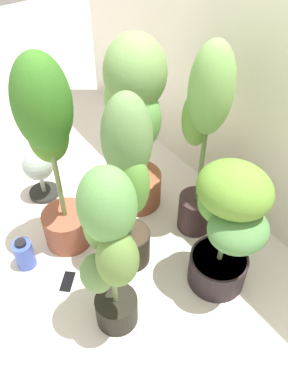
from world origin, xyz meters
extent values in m
plane|color=silver|center=(0.00, 0.00, 0.00)|extent=(8.00, 8.00, 0.00)
cube|color=silver|center=(0.00, 0.86, 1.00)|extent=(3.20, 0.01, 2.00)
cylinder|color=brown|center=(-0.32, 0.39, 0.10)|extent=(0.28, 0.28, 0.20)
cylinder|color=#402C18|center=(-0.32, 0.39, 0.20)|extent=(0.26, 0.26, 0.02)
cylinder|color=#607E4B|center=(-0.32, 0.39, 0.56)|extent=(0.02, 0.02, 0.71)
ellipsoid|color=#739D54|center=(-0.32, 0.39, 0.83)|extent=(0.39, 0.39, 0.37)
ellipsoid|color=#72A750|center=(-0.41, 0.41, 0.64)|extent=(0.25, 0.26, 0.38)
ellipsoid|color=#68A551|center=(-0.26, 0.37, 0.62)|extent=(0.30, 0.30, 0.33)
cylinder|color=black|center=(0.36, 0.39, 0.09)|extent=(0.28, 0.28, 0.18)
cylinder|color=#423424|center=(0.36, 0.39, 0.17)|extent=(0.26, 0.26, 0.02)
cylinder|color=#57763F|center=(0.36, 0.39, 0.43)|extent=(0.02, 0.02, 0.50)
ellipsoid|color=olive|center=(0.36, 0.39, 0.62)|extent=(0.39, 0.36, 0.23)
ellipsoid|color=#538D39|center=(0.30, 0.41, 0.49)|extent=(0.28, 0.28, 0.18)
ellipsoid|color=#4E8145|center=(0.44, 0.37, 0.47)|extent=(0.29, 0.30, 0.17)
cylinder|color=black|center=(0.26, -0.12, 0.08)|extent=(0.19, 0.19, 0.16)
cylinder|color=#3C3223|center=(0.26, -0.12, 0.15)|extent=(0.18, 0.18, 0.02)
cylinder|color=olive|center=(0.26, -0.12, 0.49)|extent=(0.02, 0.02, 0.68)
ellipsoid|color=#599149|center=(0.26, -0.12, 0.75)|extent=(0.28, 0.28, 0.30)
ellipsoid|color=#5E9442|center=(0.20, -0.10, 0.58)|extent=(0.24, 0.24, 0.24)
ellipsoid|color=olive|center=(0.34, -0.14, 0.55)|extent=(0.19, 0.20, 0.26)
ellipsoid|color=#5B8044|center=(0.27, -0.19, 0.43)|extent=(0.17, 0.18, 0.21)
cylinder|color=#974E37|center=(-0.28, -0.08, 0.10)|extent=(0.25, 0.25, 0.20)
cylinder|color=#432E25|center=(-0.28, -0.08, 0.19)|extent=(0.23, 0.23, 0.02)
cylinder|color=olive|center=(-0.28, -0.08, 0.57)|extent=(0.03, 0.03, 0.74)
ellipsoid|color=#326A20|center=(-0.28, -0.08, 0.85)|extent=(0.35, 0.35, 0.44)
ellipsoid|color=#457424|center=(-0.35, -0.06, 0.66)|extent=(0.25, 0.25, 0.30)
cylinder|color=#342222|center=(0.03, 0.54, 0.11)|extent=(0.19, 0.19, 0.22)
cylinder|color=#3D311C|center=(0.03, 0.54, 0.21)|extent=(0.17, 0.17, 0.02)
cylinder|color=#587439|center=(0.03, 0.54, 0.58)|extent=(0.02, 0.02, 0.72)
ellipsoid|color=#77AE55|center=(0.03, 0.54, 0.85)|extent=(0.25, 0.26, 0.44)
ellipsoid|color=#6FA042|center=(-0.05, 0.55, 0.67)|extent=(0.20, 0.20, 0.30)
cylinder|color=black|center=(0.01, 0.12, 0.10)|extent=(0.19, 0.19, 0.20)
cylinder|color=#3E3023|center=(0.01, 0.12, 0.19)|extent=(0.18, 0.18, 0.02)
cylinder|color=#5B7C4C|center=(0.01, 0.12, 0.53)|extent=(0.03, 0.03, 0.65)
ellipsoid|color=#5F874C|center=(0.01, 0.12, 0.77)|extent=(0.29, 0.29, 0.40)
ellipsoid|color=#4D9454|center=(-0.07, 0.14, 0.60)|extent=(0.18, 0.18, 0.36)
ellipsoid|color=#5C953D|center=(0.07, 0.10, 0.58)|extent=(0.20, 0.20, 0.33)
ellipsoid|color=#50934C|center=(0.02, 0.06, 0.46)|extent=(0.14, 0.14, 0.26)
cube|color=white|center=(-0.04, -0.22, 0.00)|extent=(0.15, 0.15, 0.01)
cube|color=black|center=(-0.04, -0.22, 0.01)|extent=(0.12, 0.12, 0.00)
cylinder|color=#242622|center=(-0.69, -0.05, 0.01)|extent=(0.18, 0.18, 0.03)
cylinder|color=#97A89E|center=(-0.69, -0.05, 0.08)|extent=(0.02, 0.02, 0.12)
sphere|color=#97A89E|center=(-0.69, -0.05, 0.23)|extent=(0.25, 0.25, 0.18)
cylinder|color=#4059C6|center=(-0.26, -0.34, 0.08)|extent=(0.10, 0.10, 0.16)
cylinder|color=black|center=(-0.26, -0.34, 0.17)|extent=(0.05, 0.05, 0.02)
camera|label=1|loc=(1.08, -0.54, 1.69)|focal=36.87mm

